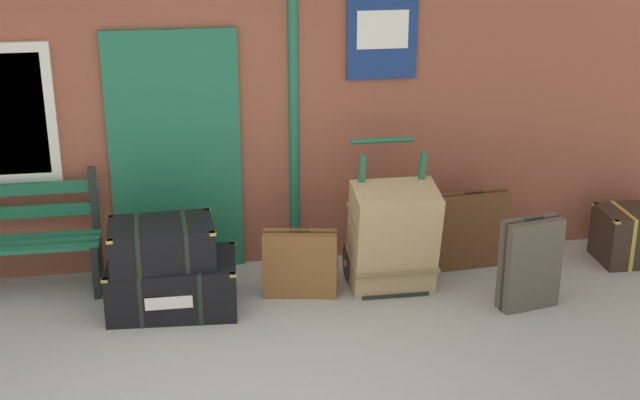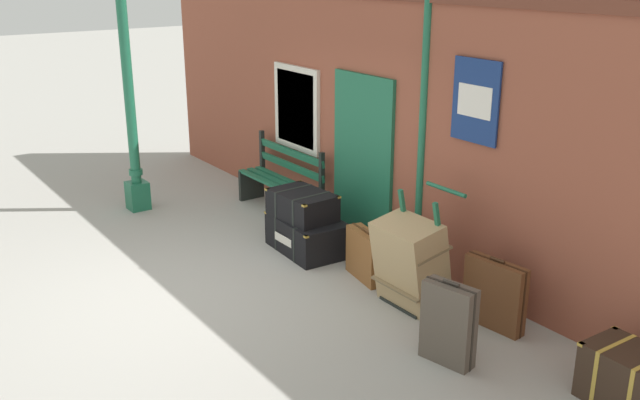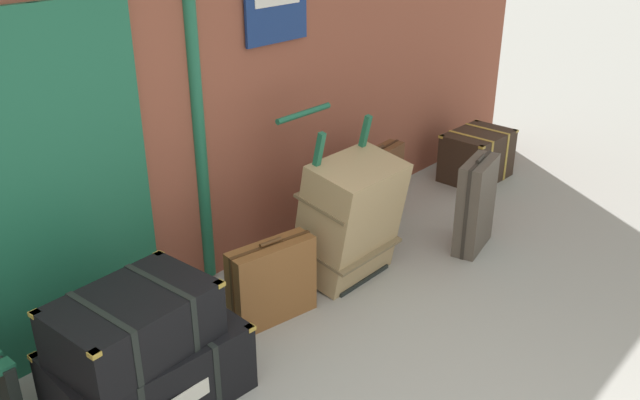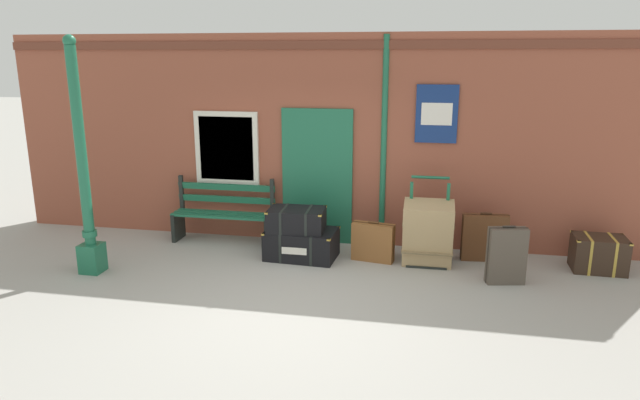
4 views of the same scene
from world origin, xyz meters
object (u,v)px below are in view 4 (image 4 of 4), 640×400
Objects in this scene: porters_trolley at (427,243)px; suitcase_beige at (484,238)px; corner_trunk at (599,254)px; platform_bench at (224,214)px; suitcase_tan at (506,256)px; large_brown_trunk at (428,233)px; steamer_trunk_middle at (297,220)px; steamer_trunk_base at (302,244)px; suitcase_cream at (373,242)px; lamp_post at (85,187)px.

porters_trolley is 0.82m from suitcase_beige.
platform_bench is at bearing 177.61° from corner_trunk.
large_brown_trunk is at bearing 155.21° from suitcase_tan.
large_brown_trunk is 1.11m from suitcase_tan.
steamer_trunk_middle is 1.87m from large_brown_trunk.
steamer_trunk_middle reaches higher than corner_trunk.
platform_bench is 3.21m from large_brown_trunk.
corner_trunk is (1.51, -0.12, -0.10)m from suitcase_beige.
platform_bench reaches higher than steamer_trunk_base.
large_brown_trunk reaches higher than suitcase_cream.
suitcase_tan is (2.87, -0.40, -0.21)m from steamer_trunk_middle.
suitcase_tan is 1.26× the size of suitcase_cream.
steamer_trunk_middle is 1.18× the size of corner_trunk.
porters_trolley is at bearing -5.33° from platform_bench.
corner_trunk is at bearing 11.55° from lamp_post.
steamer_trunk_base is 1.34× the size of suitcase_tan.
large_brown_trunk reaches higher than suitcase_tan.
porters_trolley reaches higher than suitcase_beige.
porters_trolley is 0.78m from suitcase_cream.
corner_trunk is (3.07, 0.21, -0.04)m from suitcase_cream.
large_brown_trunk is at bearing -90.00° from porters_trolley.
porters_trolley reaches higher than large_brown_trunk.
steamer_trunk_base is 1.04m from suitcase_cream.
suitcase_cream is at bearing -176.15° from corner_trunk.
steamer_trunk_middle is 0.88× the size of large_brown_trunk.
suitcase_cream reaches higher than steamer_trunk_base.
steamer_trunk_base is at bearing -175.68° from suitcase_cream.
steamer_trunk_middle is 4.19m from corner_trunk.
suitcase_cream is at bearing -168.36° from suitcase_beige.
suitcase_cream is (1.03, 0.08, 0.07)m from steamer_trunk_base.
lamp_post is at bearing -157.63° from steamer_trunk_base.
corner_trunk is at bearing 6.03° from large_brown_trunk.
steamer_trunk_base is (1.38, -0.51, -0.23)m from platform_bench.
large_brown_trunk is at bearing -2.76° from suitcase_cream.
suitcase_beige reaches higher than steamer_trunk_base.
suitcase_cream is at bearing 164.20° from suitcase_tan.
steamer_trunk_middle is at bearing -175.76° from corner_trunk.
corner_trunk is (4.17, 0.31, -0.34)m from steamer_trunk_middle.
porters_trolley reaches higher than steamer_trunk_middle.
corner_trunk is (5.48, -0.23, -0.20)m from platform_bench.
lamp_post is 2.88m from steamer_trunk_middle.
corner_trunk is at bearing -2.39° from platform_bench.
porters_trolley is 2.31m from corner_trunk.
corner_trunk is (4.10, 0.28, 0.03)m from steamer_trunk_base.
large_brown_trunk is (1.80, 0.04, 0.26)m from steamer_trunk_base.
suitcase_cream reaches higher than corner_trunk.
lamp_post reaches higher than steamer_trunk_middle.
corner_trunk is at bearing 3.85° from suitcase_cream.
platform_bench is at bearing 157.67° from steamer_trunk_middle.
suitcase_beige is at bearing -1.62° from platform_bench.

